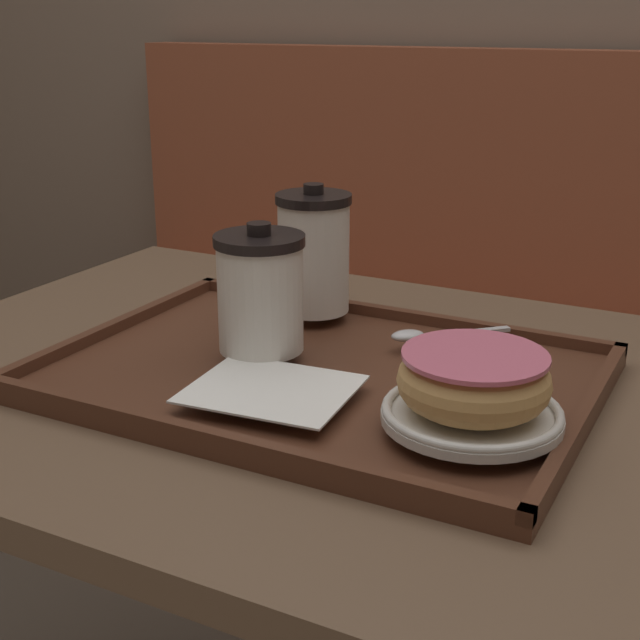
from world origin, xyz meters
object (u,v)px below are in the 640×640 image
Objects in this scene: coffee_cup_rear at (314,252)px; donut_chocolate_glazed at (474,380)px; coffee_cup_front at (260,292)px; spoon at (423,335)px.

coffee_cup_rear is 1.14× the size of donut_chocolate_glazed.
coffee_cup_front is 0.17m from spoon.
coffee_cup_front is 0.13m from coffee_cup_rear.
coffee_cup_front is 1.03× the size of donut_chocolate_glazed.
coffee_cup_rear is 0.16m from spoon.
coffee_cup_rear is 0.32m from donut_chocolate_glazed.
spoon is (0.14, -0.03, -0.06)m from coffee_cup_rear.
donut_chocolate_glazed is at bearing -38.18° from coffee_cup_rear.
coffee_cup_rear reaches higher than coffee_cup_front.
donut_chocolate_glazed is at bearing -14.90° from coffee_cup_front.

